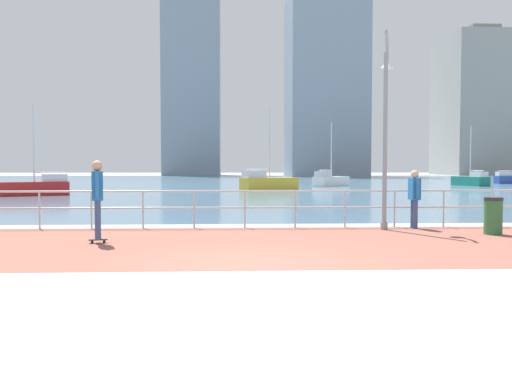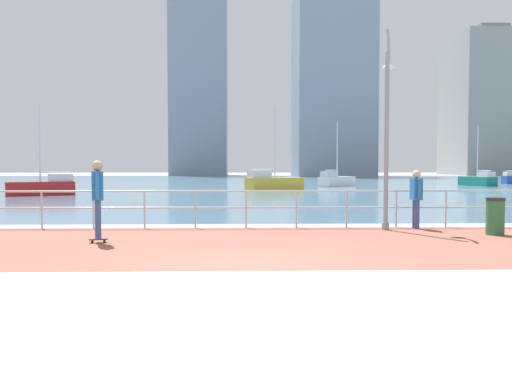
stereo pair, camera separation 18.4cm
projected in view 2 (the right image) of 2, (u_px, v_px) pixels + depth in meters
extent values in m
plane|color=#9E9EA3|center=(242.00, 185.00, 49.17)|extent=(220.00, 220.00, 0.00)
cube|color=#935647|center=(247.00, 244.00, 11.74)|extent=(28.00, 6.14, 0.01)
cube|color=slate|center=(242.00, 182.00, 59.74)|extent=(180.00, 88.00, 0.00)
cylinder|color=#B2BCC1|center=(42.00, 210.00, 14.63)|extent=(0.05, 0.05, 1.02)
cylinder|color=#B2BCC1|center=(93.00, 210.00, 14.67)|extent=(0.05, 0.05, 1.02)
cylinder|color=#B2BCC1|center=(144.00, 210.00, 14.71)|extent=(0.05, 0.05, 1.02)
cylinder|color=#B2BCC1|center=(195.00, 210.00, 14.75)|extent=(0.05, 0.05, 1.02)
cylinder|color=#B2BCC1|center=(246.00, 209.00, 14.79)|extent=(0.05, 0.05, 1.02)
cylinder|color=#B2BCC1|center=(296.00, 209.00, 14.83)|extent=(0.05, 0.05, 1.02)
cylinder|color=#B2BCC1|center=(346.00, 209.00, 14.87)|extent=(0.05, 0.05, 1.02)
cylinder|color=#B2BCC1|center=(396.00, 209.00, 14.91)|extent=(0.05, 0.05, 1.02)
cylinder|color=#B2BCC1|center=(446.00, 209.00, 14.95)|extent=(0.05, 0.05, 1.02)
cylinder|color=#B2BCC1|center=(495.00, 209.00, 14.99)|extent=(0.05, 0.05, 1.02)
cylinder|color=#B2BCC1|center=(246.00, 191.00, 14.76)|extent=(25.20, 0.06, 0.06)
cylinder|color=#B2BCC1|center=(246.00, 208.00, 14.78)|extent=(25.20, 0.06, 0.06)
cylinder|color=gray|center=(385.00, 226.00, 14.31)|extent=(0.19, 0.19, 0.20)
cylinder|color=gray|center=(386.00, 142.00, 14.21)|extent=(0.12, 0.12, 4.72)
cylinder|color=gray|center=(388.00, 32.00, 14.15)|extent=(0.14, 0.20, 0.11)
cylinder|color=gray|center=(388.00, 35.00, 14.29)|extent=(0.14, 0.21, 0.15)
cylinder|color=gray|center=(389.00, 40.00, 14.42)|extent=(0.14, 0.20, 0.18)
cylinder|color=gray|center=(389.00, 45.00, 14.52)|extent=(0.13, 0.18, 0.19)
cylinder|color=gray|center=(389.00, 51.00, 14.59)|extent=(0.12, 0.15, 0.19)
cylinder|color=gray|center=(389.00, 56.00, 14.62)|extent=(0.11, 0.11, 0.17)
cone|color=silver|center=(389.00, 64.00, 14.62)|extent=(0.36, 0.36, 0.22)
cylinder|color=black|center=(104.00, 241.00, 11.92)|extent=(0.07, 0.04, 0.06)
cylinder|color=black|center=(104.00, 242.00, 11.84)|extent=(0.07, 0.04, 0.06)
cylinder|color=black|center=(92.00, 242.00, 11.85)|extent=(0.07, 0.04, 0.06)
cylinder|color=black|center=(92.00, 242.00, 11.78)|extent=(0.07, 0.04, 0.06)
cube|color=black|center=(98.00, 239.00, 11.85)|extent=(0.41, 0.20, 0.02)
cylinder|color=#384C7A|center=(98.00, 219.00, 11.90)|extent=(0.16, 0.16, 0.86)
cylinder|color=#384C7A|center=(98.00, 220.00, 11.75)|extent=(0.16, 0.16, 0.86)
cube|color=#236BB2|center=(98.00, 186.00, 11.79)|extent=(0.31, 0.39, 0.64)
cylinder|color=#236BB2|center=(98.00, 185.00, 12.01)|extent=(0.11, 0.11, 0.61)
cylinder|color=#236BB2|center=(97.00, 185.00, 11.57)|extent=(0.11, 0.11, 0.61)
sphere|color=tan|center=(97.00, 166.00, 11.77)|extent=(0.24, 0.24, 0.24)
cylinder|color=#384C7A|center=(415.00, 214.00, 14.66)|extent=(0.14, 0.14, 0.79)
cylinder|color=#384C7A|center=(417.00, 215.00, 14.50)|extent=(0.14, 0.14, 0.79)
cube|color=#236BB2|center=(416.00, 189.00, 14.54)|extent=(0.26, 0.35, 0.59)
cylinder|color=#236BB2|center=(413.00, 188.00, 14.77)|extent=(0.09, 0.09, 0.56)
cylinder|color=#236BB2|center=(420.00, 189.00, 14.31)|extent=(0.09, 0.09, 0.56)
sphere|color=#DBAD89|center=(416.00, 174.00, 14.52)|extent=(0.22, 0.22, 0.22)
cylinder|color=#2D6638|center=(495.00, 218.00, 13.25)|extent=(0.44, 0.44, 0.85)
cylinder|color=#262628|center=(496.00, 199.00, 13.23)|extent=(0.46, 0.46, 0.08)
cube|color=white|center=(337.00, 182.00, 46.28)|extent=(3.67, 3.67, 0.85)
cube|color=silver|center=(329.00, 174.00, 45.39)|extent=(1.62, 1.62, 0.47)
cylinder|color=silver|center=(337.00, 149.00, 46.15)|extent=(0.09, 0.09, 4.72)
cylinder|color=silver|center=(331.00, 170.00, 45.60)|extent=(1.31, 1.32, 0.08)
cube|color=silver|center=(511.00, 174.00, 53.51)|extent=(1.33, 0.83, 0.43)
cube|color=#B21E1E|center=(40.00, 189.00, 31.67)|extent=(3.93, 2.70, 0.81)
cube|color=silver|center=(60.00, 178.00, 32.17)|extent=(1.59, 1.33, 0.45)
cylinder|color=silver|center=(40.00, 144.00, 31.55)|extent=(0.09, 0.09, 4.52)
cylinder|color=silver|center=(55.00, 172.00, 32.01)|extent=(1.57, 0.81, 0.07)
cube|color=#197266|center=(477.00, 181.00, 47.61)|extent=(2.11, 3.99, 0.82)
cube|color=silver|center=(486.00, 174.00, 46.48)|extent=(1.15, 1.54, 0.45)
cylinder|color=silver|center=(478.00, 151.00, 47.48)|extent=(0.09, 0.09, 4.54)
cylinder|color=silver|center=(484.00, 171.00, 46.76)|extent=(0.51, 1.68, 0.07)
cube|color=gold|center=(275.00, 184.00, 38.57)|extent=(4.38, 3.16, 0.91)
cube|color=silver|center=(259.00, 174.00, 37.91)|extent=(1.79, 1.53, 0.51)
cylinder|color=silver|center=(275.00, 142.00, 38.43)|extent=(0.10, 0.10, 5.08)
cylinder|color=silver|center=(264.00, 169.00, 38.06)|extent=(1.73, 0.97, 0.08)
cube|color=#939993|center=(487.00, 106.00, 114.09)|extent=(15.22, 16.66, 29.42)
cube|color=slate|center=(489.00, 32.00, 113.35)|extent=(6.09, 6.67, 2.00)
cube|color=#8493A3|center=(332.00, 86.00, 96.58)|extent=(13.37, 15.27, 32.56)
cube|color=#8493A3|center=(199.00, 70.00, 107.61)|extent=(11.27, 10.52, 42.63)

